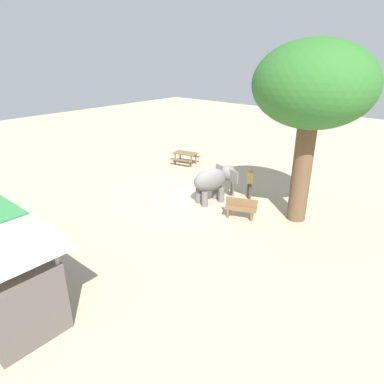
% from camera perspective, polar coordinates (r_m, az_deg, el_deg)
% --- Properties ---
extents(ground_plane, '(60.00, 60.00, 0.00)m').
position_cam_1_polar(ground_plane, '(16.82, 1.46, -1.40)').
color(ground_plane, '#BAA88C').
extents(elephant, '(1.75, 2.48, 1.70)m').
position_cam_1_polar(elephant, '(16.39, 3.83, 2.01)').
color(elephant, slate).
rests_on(elephant, ground_plane).
extents(person_handler, '(0.43, 0.34, 1.62)m').
position_cam_1_polar(person_handler, '(16.95, 9.78, 1.92)').
color(person_handler, '#3F3833').
rests_on(person_handler, ground_plane).
extents(shade_tree_main, '(4.75, 4.35, 7.38)m').
position_cam_1_polar(shade_tree_main, '(14.20, 19.76, 16.20)').
color(shade_tree_main, brown).
rests_on(shade_tree_main, ground_plane).
extents(wooden_bench, '(1.44, 0.92, 0.88)m').
position_cam_1_polar(wooden_bench, '(15.04, 8.27, -2.69)').
color(wooden_bench, brown).
rests_on(wooden_bench, ground_plane).
extents(picnic_table_near, '(1.79, 1.77, 0.78)m').
position_cam_1_polar(picnic_table_near, '(22.16, -1.11, 6.20)').
color(picnic_table_near, brown).
rests_on(picnic_table_near, ground_plane).
extents(market_stall_white, '(2.50, 2.50, 2.52)m').
position_cam_1_polar(market_stall_white, '(10.08, -27.78, -14.84)').
color(market_stall_white, '#59514C').
rests_on(market_stall_white, ground_plane).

